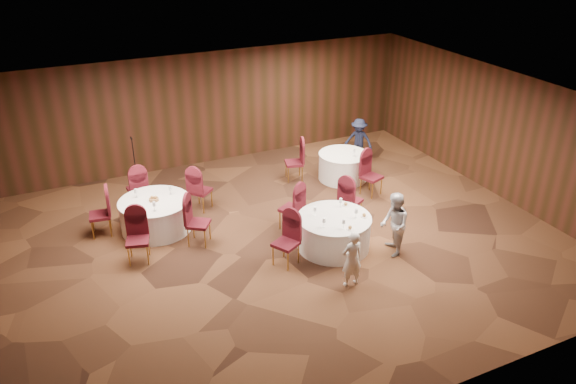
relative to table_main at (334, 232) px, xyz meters
name	(u,v)px	position (x,y,z in m)	size (l,w,h in m)	color
ground	(284,241)	(-0.89, 0.67, -0.38)	(12.00, 12.00, 0.00)	black
room_shell	(283,161)	(-0.89, 0.67, 1.59)	(12.00, 12.00, 12.00)	silver
table_main	(334,232)	(0.00, 0.00, 0.00)	(1.61, 1.61, 0.74)	white
table_left	(156,215)	(-3.33, 2.41, 0.00)	(1.62, 1.62, 0.74)	white
table_right	(343,166)	(1.94, 2.96, 0.00)	(1.34, 1.34, 0.74)	white
chairs_main	(310,216)	(-0.25, 0.64, 0.12)	(2.89, 2.02, 1.00)	#3D0C12
chairs_left	(155,210)	(-3.33, 2.39, 0.12)	(3.07, 3.00, 1.00)	#3D0C12
chairs_right	(332,169)	(1.42, 2.65, 0.12)	(2.07, 2.31, 1.00)	#3D0C12
tabletop_main	(343,214)	(0.16, -0.11, 0.47)	(1.10, 1.09, 0.22)	silver
tabletop_left	(154,197)	(-3.33, 2.41, 0.45)	(0.82, 0.88, 0.22)	silver
tabletop_right	(354,150)	(2.12, 2.71, 0.52)	(0.08, 0.08, 0.22)	silver
mic_stand	(137,180)	(-3.37, 4.28, 0.09)	(0.24, 0.24, 1.61)	black
woman_a	(352,259)	(-0.37, -1.36, 0.22)	(0.44, 0.29, 1.19)	silver
woman_b	(394,225)	(1.02, -0.76, 0.33)	(0.69, 0.54, 1.42)	silver
man_c	(359,140)	(2.95, 3.83, 0.27)	(0.84, 0.48, 1.30)	black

